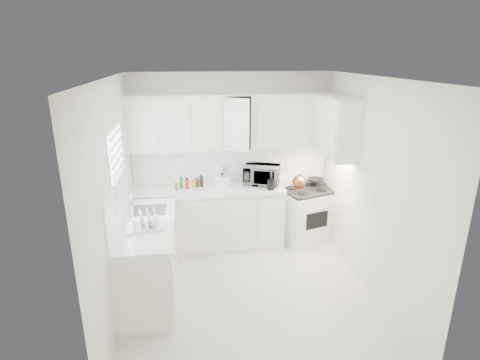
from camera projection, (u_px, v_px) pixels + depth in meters
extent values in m
plane|color=beige|center=(248.00, 292.00, 4.82)|extent=(3.20, 3.20, 0.00)
plane|color=white|center=(250.00, 78.00, 4.01)|extent=(3.20, 3.20, 0.00)
plane|color=silver|center=(232.00, 159.00, 5.92)|extent=(3.00, 0.00, 3.00)
plane|color=silver|center=(284.00, 267.00, 2.91)|extent=(3.00, 0.00, 3.00)
plane|color=silver|center=(114.00, 202.00, 4.20)|extent=(0.00, 3.20, 3.20)
plane|color=silver|center=(372.00, 188.00, 4.62)|extent=(0.00, 3.20, 3.20)
cube|color=white|center=(208.00, 190.00, 5.69)|extent=(2.24, 0.64, 0.05)
cube|color=white|center=(147.00, 224.00, 4.55)|extent=(0.64, 1.62, 0.05)
cube|color=white|center=(232.00, 164.00, 5.93)|extent=(2.98, 0.02, 0.55)
cube|color=white|center=(118.00, 201.00, 4.42)|extent=(0.02, 1.60, 0.55)
imported|color=gray|center=(262.00, 173.00, 5.81)|extent=(0.59, 0.45, 0.36)
cylinder|color=white|center=(219.00, 174.00, 5.88)|extent=(0.12, 0.12, 0.27)
cylinder|color=#9A462A|center=(177.00, 183.00, 5.72)|extent=(0.06, 0.06, 0.13)
cylinder|color=#367928|center=(182.00, 184.00, 5.64)|extent=(0.06, 0.06, 0.13)
cylinder|color=red|center=(187.00, 182.00, 5.74)|extent=(0.06, 0.06, 0.13)
cylinder|color=#C7E034|center=(192.00, 184.00, 5.66)|extent=(0.06, 0.06, 0.13)
cylinder|color=#5D2F1A|center=(197.00, 182.00, 5.76)|extent=(0.06, 0.06, 0.13)
cylinder|color=black|center=(202.00, 183.00, 5.68)|extent=(0.06, 0.06, 0.13)
cylinder|color=red|center=(270.00, 176.00, 5.94)|extent=(0.06, 0.06, 0.19)
cylinder|color=#C7E034|center=(274.00, 177.00, 5.89)|extent=(0.06, 0.06, 0.19)
cylinder|color=#5D2F1A|center=(277.00, 175.00, 5.96)|extent=(0.06, 0.06, 0.19)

